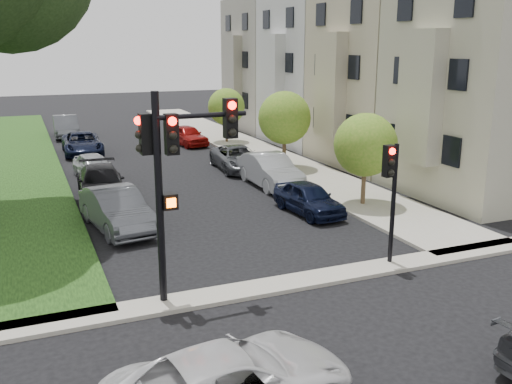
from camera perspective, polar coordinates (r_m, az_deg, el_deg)
name	(u,v)px	position (r m, az deg, el deg)	size (l,w,h in m)	color
ground	(331,314)	(14.96, 7.52, -11.97)	(140.00, 140.00, 0.00)	black
sidewalk_right	(241,144)	(38.60, -1.56, 4.78)	(3.50, 44.00, 0.12)	tan
sidewalk_cross	(296,282)	(16.53, 4.04, -8.97)	(60.00, 1.00, 0.12)	tan
house_a	(496,37)	(27.44, 22.87, 14.09)	(7.70, 7.55, 15.97)	#B4B2A0
house_b	(392,38)	(33.20, 13.46, 14.71)	(7.70, 7.55, 15.97)	gray
house_c	(325,39)	(39.54, 6.91, 14.92)	(7.70, 7.55, 15.97)	#BDBDBD
house_d	(278,40)	(46.23, 2.21, 14.96)	(7.70, 7.55, 15.97)	gray
small_tree_a	(365,145)	(23.96, 10.89, 4.65)	(2.63, 2.63, 3.94)	brown
small_tree_b	(285,118)	(30.66, 2.87, 7.42)	(2.83, 2.83, 4.25)	brown
small_tree_c	(226,107)	(39.19, -2.98, 8.51)	(2.50, 2.50, 3.75)	brown
traffic_signal_main	(175,160)	(14.46, -8.15, 3.20)	(2.71, 0.70, 5.56)	black
traffic_signal_secondary	(391,182)	(17.46, 13.36, 0.95)	(0.48, 0.39, 3.81)	black
car_cross_near	(232,381)	(11.05, -2.39, -18.37)	(2.17, 4.70, 1.31)	silver
car_parked_0	(309,198)	(22.98, 5.29, -0.62)	(1.52, 3.79, 1.29)	black
car_parked_1	(270,170)	(27.29, 1.40, 2.18)	(1.65, 4.74, 1.56)	#999BA0
car_parked_2	(238,158)	(30.89, -1.84, 3.39)	(2.15, 4.66, 1.29)	#3F4247
car_parked_3	(187,135)	(38.79, -6.87, 5.65)	(1.60, 3.97, 1.35)	maroon
car_parked_5	(117,210)	(21.51, -13.74, -1.72)	(1.63, 4.66, 1.54)	#3F4247
car_parked_6	(101,183)	(26.10, -15.24, 0.90)	(1.96, 4.83, 1.40)	black
car_parked_7	(94,166)	(30.02, -15.89, 2.49)	(1.51, 3.76, 1.28)	#999BA0
car_parked_8	(82,143)	(36.94, -16.98, 4.68)	(2.27, 4.91, 1.37)	black
car_parked_9	(66,126)	(44.15, -18.48, 6.23)	(1.66, 4.76, 1.57)	#3F4247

